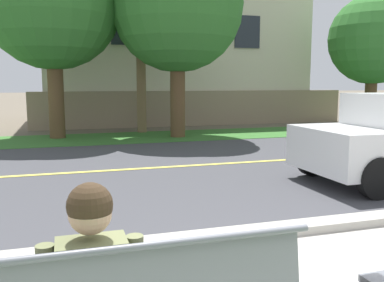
{
  "coord_description": "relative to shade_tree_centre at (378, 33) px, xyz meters",
  "views": [
    {
      "loc": [
        -1.52,
        -1.8,
        1.73
      ],
      "look_at": [
        0.03,
        3.23,
        1.0
      ],
      "focal_mm": 39.59,
      "sensor_mm": 36.0,
      "label": 1
    }
  ],
  "objects": [
    {
      "name": "ground_plane",
      "position": [
        -9.9,
        -3.65,
        -3.57
      ],
      "size": [
        140.0,
        140.0,
        0.0
      ],
      "primitive_type": "plane",
      "color": "#665B4C"
    },
    {
      "name": "curb_edge",
      "position": [
        -9.9,
        -9.3,
        -3.52
      ],
      "size": [
        44.0,
        0.3,
        0.11
      ],
      "primitive_type": "cube",
      "color": "#ADA89E",
      "rests_on": "ground_plane"
    },
    {
      "name": "street_asphalt",
      "position": [
        -9.9,
        -5.15,
        -3.57
      ],
      "size": [
        52.0,
        8.0,
        0.01
      ],
      "primitive_type": "cube",
      "color": "#424247",
      "rests_on": "ground_plane"
    },
    {
      "name": "road_centre_line",
      "position": [
        -9.9,
        -5.15,
        -3.56
      ],
      "size": [
        48.0,
        0.14,
        0.01
      ],
      "primitive_type": "cube",
      "color": "#E0CC4C",
      "rests_on": "ground_plane"
    },
    {
      "name": "far_verge_grass",
      "position": [
        -9.9,
        -0.2,
        -3.56
      ],
      "size": [
        48.0,
        2.8,
        0.02
      ],
      "primitive_type": "cube",
      "color": "#38702D",
      "rests_on": "ground_plane"
    },
    {
      "name": "shade_tree_centre",
      "position": [
        0.0,
        0.0,
        0.0
      ],
      "size": [
        3.34,
        3.34,
        5.5
      ],
      "color": "brown",
      "rests_on": "ground_plane"
    },
    {
      "name": "garden_wall",
      "position": [
        -6.11,
        2.88,
        -2.87
      ],
      "size": [
        13.0,
        0.36,
        1.4
      ],
      "primitive_type": "cube",
      "color": "gray",
      "rests_on": "ground_plane"
    },
    {
      "name": "house_across_street",
      "position": [
        -6.51,
        6.08,
        0.22
      ],
      "size": [
        11.97,
        6.91,
        7.48
      ],
      "color": "beige",
      "rests_on": "ground_plane"
    }
  ]
}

